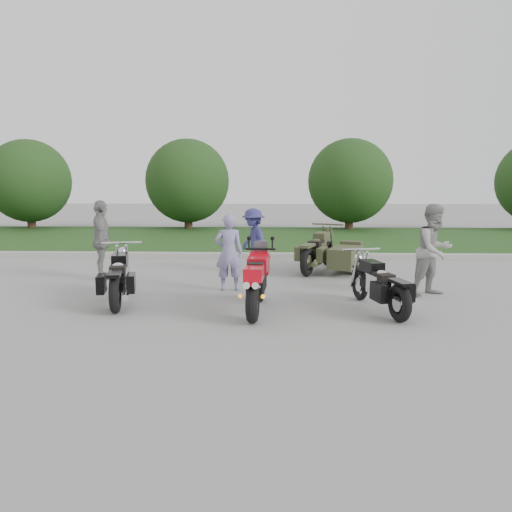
{
  "coord_description": "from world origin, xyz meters",
  "views": [
    {
      "loc": [
        0.76,
        -8.19,
        2.22
      ],
      "look_at": [
        0.42,
        1.14,
        0.8
      ],
      "focal_mm": 35.0,
      "sensor_mm": 36.0,
      "label": 1
    }
  ],
  "objects_px": {
    "cruiser_sidecar": "(334,255)",
    "person_stripe": "(229,253)",
    "person_denim": "(253,241)",
    "person_back": "(102,240)",
    "person_grey": "(434,250)",
    "cruiser_right": "(381,288)",
    "sportbike_red": "(257,280)",
    "cruiser_left": "(119,280)"
  },
  "relations": [
    {
      "from": "cruiser_sidecar",
      "to": "person_denim",
      "type": "bearing_deg",
      "value": -157.53
    },
    {
      "from": "cruiser_left",
      "to": "person_back",
      "type": "xyz_separation_m",
      "value": [
        -1.07,
        2.23,
        0.46
      ]
    },
    {
      "from": "sportbike_red",
      "to": "person_stripe",
      "type": "relative_size",
      "value": 1.29
    },
    {
      "from": "person_stripe",
      "to": "person_denim",
      "type": "bearing_deg",
      "value": -106.52
    },
    {
      "from": "person_denim",
      "to": "person_back",
      "type": "xyz_separation_m",
      "value": [
        -3.38,
        -0.98,
        0.12
      ]
    },
    {
      "from": "person_stripe",
      "to": "cruiser_left",
      "type": "bearing_deg",
      "value": 26.21
    },
    {
      "from": "person_denim",
      "to": "cruiser_right",
      "type": "bearing_deg",
      "value": 5.56
    },
    {
      "from": "cruiser_right",
      "to": "person_grey",
      "type": "bearing_deg",
      "value": 30.75
    },
    {
      "from": "cruiser_sidecar",
      "to": "person_back",
      "type": "distance_m",
      "value": 5.44
    },
    {
      "from": "person_stripe",
      "to": "person_grey",
      "type": "height_order",
      "value": "person_grey"
    },
    {
      "from": "person_grey",
      "to": "person_denim",
      "type": "height_order",
      "value": "person_grey"
    },
    {
      "from": "sportbike_red",
      "to": "person_stripe",
      "type": "xyz_separation_m",
      "value": [
        -0.62,
        1.69,
        0.22
      ]
    },
    {
      "from": "person_denim",
      "to": "cruiser_left",
      "type": "bearing_deg",
      "value": -62.87
    },
    {
      "from": "cruiser_left",
      "to": "person_back",
      "type": "height_order",
      "value": "person_back"
    },
    {
      "from": "cruiser_left",
      "to": "cruiser_sidecar",
      "type": "height_order",
      "value": "cruiser_sidecar"
    },
    {
      "from": "sportbike_red",
      "to": "person_back",
      "type": "xyz_separation_m",
      "value": [
        -3.59,
        2.76,
        0.33
      ]
    },
    {
      "from": "cruiser_right",
      "to": "person_stripe",
      "type": "height_order",
      "value": "person_stripe"
    },
    {
      "from": "cruiser_sidecar",
      "to": "sportbike_red",
      "type": "bearing_deg",
      "value": -93.11
    },
    {
      "from": "sportbike_red",
      "to": "person_back",
      "type": "bearing_deg",
      "value": 146.03
    },
    {
      "from": "person_grey",
      "to": "person_back",
      "type": "relative_size",
      "value": 1.0
    },
    {
      "from": "cruiser_sidecar",
      "to": "person_stripe",
      "type": "xyz_separation_m",
      "value": [
        -2.36,
        -2.08,
        0.35
      ]
    },
    {
      "from": "cruiser_left",
      "to": "person_grey",
      "type": "distance_m",
      "value": 5.98
    },
    {
      "from": "cruiser_right",
      "to": "person_grey",
      "type": "height_order",
      "value": "person_grey"
    },
    {
      "from": "cruiser_sidecar",
      "to": "person_back",
      "type": "relative_size",
      "value": 1.28
    },
    {
      "from": "cruiser_left",
      "to": "cruiser_sidecar",
      "type": "bearing_deg",
      "value": 25.16
    },
    {
      "from": "cruiser_left",
      "to": "cruiser_right",
      "type": "distance_m",
      "value": 4.65
    },
    {
      "from": "sportbike_red",
      "to": "person_denim",
      "type": "bearing_deg",
      "value": 96.85
    },
    {
      "from": "cruiser_right",
      "to": "person_stripe",
      "type": "relative_size",
      "value": 1.34
    },
    {
      "from": "cruiser_sidecar",
      "to": "person_stripe",
      "type": "distance_m",
      "value": 3.16
    },
    {
      "from": "cruiser_sidecar",
      "to": "person_stripe",
      "type": "relative_size",
      "value": 1.46
    },
    {
      "from": "sportbike_red",
      "to": "person_grey",
      "type": "distance_m",
      "value": 3.67
    },
    {
      "from": "person_denim",
      "to": "person_stripe",
      "type": "bearing_deg",
      "value": -38.49
    },
    {
      "from": "person_grey",
      "to": "person_back",
      "type": "bearing_deg",
      "value": 137.74
    },
    {
      "from": "person_grey",
      "to": "person_back",
      "type": "xyz_separation_m",
      "value": [
        -6.97,
        1.36,
        0.0
      ]
    },
    {
      "from": "cruiser_right",
      "to": "cruiser_sidecar",
      "type": "height_order",
      "value": "cruiser_sidecar"
    },
    {
      "from": "person_grey",
      "to": "person_back",
      "type": "distance_m",
      "value": 7.1
    },
    {
      "from": "sportbike_red",
      "to": "person_denim",
      "type": "distance_m",
      "value": 3.75
    },
    {
      "from": "sportbike_red",
      "to": "cruiser_right",
      "type": "xyz_separation_m",
      "value": [
        2.11,
        0.13,
        -0.14
      ]
    },
    {
      "from": "sportbike_red",
      "to": "person_back",
      "type": "height_order",
      "value": "person_back"
    },
    {
      "from": "person_denim",
      "to": "person_back",
      "type": "relative_size",
      "value": 0.87
    },
    {
      "from": "cruiser_right",
      "to": "person_denim",
      "type": "relative_size",
      "value": 1.34
    },
    {
      "from": "person_stripe",
      "to": "person_grey",
      "type": "distance_m",
      "value": 4.02
    }
  ]
}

